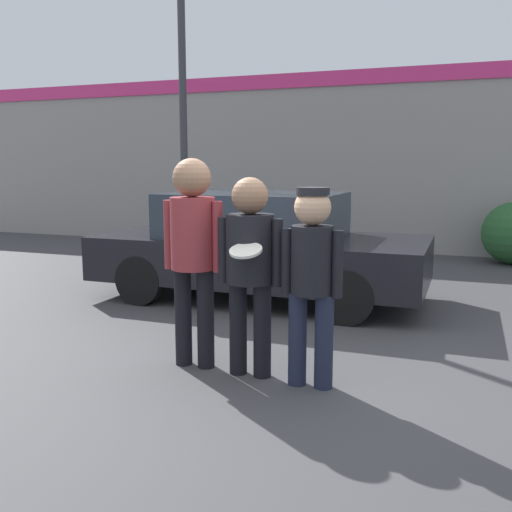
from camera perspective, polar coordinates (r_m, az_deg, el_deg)
The scene contains 7 objects.
ground_plane at distance 5.00m, azimuth 0.59°, elevation -11.75°, with size 56.00×56.00×0.00m, color #3F3F42.
storefront_building at distance 12.04m, azimuth 13.06°, elevation 9.29°, with size 24.00×0.22×3.67m.
person_left at distance 4.97m, azimuth -6.31°, elevation 1.46°, with size 0.56×0.39×1.84m.
person_middle_with_frisbee at distance 4.73m, azimuth -0.61°, elevation -0.22°, with size 0.57×0.60×1.68m.
person_right at distance 4.52m, azimuth 5.59°, elevation -1.44°, with size 0.50×0.33×1.61m.
parked_car_near at distance 7.59m, azimuth 0.31°, elevation 1.01°, with size 4.31×1.90×1.42m.
street_lamp at distance 9.36m, azimuth -6.18°, elevation 17.94°, with size 1.16×0.35×5.21m.
Camera 1 is at (1.59, -4.40, 1.78)m, focal length 40.00 mm.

